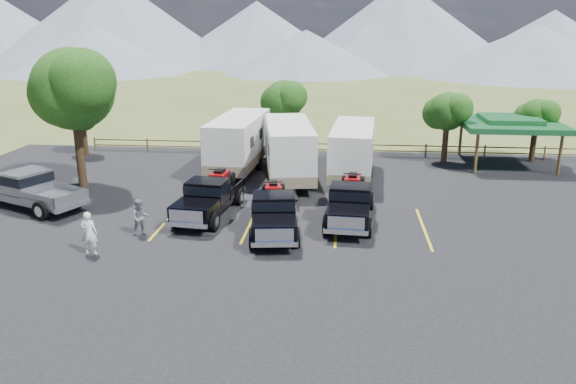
# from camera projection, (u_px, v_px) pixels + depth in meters

# --- Properties ---
(ground) EXTENTS (320.00, 320.00, 0.00)m
(ground) POSITION_uv_depth(u_px,v_px,m) (284.00, 259.00, 22.36)
(ground) COLOR #4C5C27
(ground) RESTS_ON ground
(asphalt_lot) EXTENTS (44.00, 34.00, 0.04)m
(asphalt_lot) POSITION_uv_depth(u_px,v_px,m) (291.00, 232.00, 25.22)
(asphalt_lot) COLOR black
(asphalt_lot) RESTS_ON ground
(stall_lines) EXTENTS (12.12, 5.50, 0.01)m
(stall_lines) POSITION_uv_depth(u_px,v_px,m) (293.00, 224.00, 26.16)
(stall_lines) COLOR gold
(stall_lines) RESTS_ON asphalt_lot
(tree_big_nw) EXTENTS (5.54, 5.18, 7.84)m
(tree_big_nw) POSITION_uv_depth(u_px,v_px,m) (72.00, 89.00, 30.54)
(tree_big_nw) COLOR black
(tree_big_nw) RESTS_ON ground
(tree_ne_a) EXTENTS (3.11, 2.92, 4.76)m
(tree_ne_a) POSITION_uv_depth(u_px,v_px,m) (447.00, 112.00, 36.74)
(tree_ne_a) COLOR black
(tree_ne_a) RESTS_ON ground
(tree_ne_b) EXTENTS (2.77, 2.59, 4.27)m
(tree_ne_b) POSITION_uv_depth(u_px,v_px,m) (536.00, 116.00, 37.23)
(tree_ne_b) COLOR black
(tree_ne_b) RESTS_ON ground
(tree_north) EXTENTS (3.46, 3.24, 5.25)m
(tree_north) POSITION_uv_depth(u_px,v_px,m) (284.00, 100.00, 39.58)
(tree_north) COLOR black
(tree_north) RESTS_ON ground
(tree_nw_small) EXTENTS (2.59, 2.43, 3.85)m
(tree_nw_small) POSITION_uv_depth(u_px,v_px,m) (82.00, 116.00, 39.28)
(tree_nw_small) COLOR black
(tree_nw_small) RESTS_ON ground
(rail_fence) EXTENTS (36.12, 0.12, 1.00)m
(rail_fence) POSITION_uv_depth(u_px,v_px,m) (340.00, 148.00, 39.64)
(rail_fence) COLOR brown
(rail_fence) RESTS_ON ground
(pavilion) EXTENTS (6.20, 6.20, 3.22)m
(pavilion) POSITION_uv_depth(u_px,v_px,m) (509.00, 123.00, 36.55)
(pavilion) COLOR brown
(pavilion) RESTS_ON ground
(mountain_range) EXTENTS (209.00, 71.00, 20.00)m
(mountain_range) POSITION_uv_depth(u_px,v_px,m) (300.00, 29.00, 121.83)
(mountain_range) COLOR slate
(mountain_range) RESTS_ON ground
(rig_left) EXTENTS (2.65, 6.20, 2.01)m
(rig_left) POSITION_uv_depth(u_px,v_px,m) (210.00, 196.00, 27.18)
(rig_left) COLOR black
(rig_left) RESTS_ON asphalt_lot
(rig_center) EXTENTS (2.69, 6.13, 1.98)m
(rig_center) POSITION_uv_depth(u_px,v_px,m) (274.00, 210.00, 25.07)
(rig_center) COLOR black
(rig_center) RESTS_ON asphalt_lot
(rig_right) EXTENTS (2.44, 6.12, 2.01)m
(rig_right) POSITION_uv_depth(u_px,v_px,m) (350.00, 201.00, 26.38)
(rig_right) COLOR black
(rig_right) RESTS_ON asphalt_lot
(trailer_left) EXTENTS (2.97, 9.86, 3.42)m
(trailer_left) POSITION_uv_depth(u_px,v_px,m) (239.00, 143.00, 35.27)
(trailer_left) COLOR silver
(trailer_left) RESTS_ON asphalt_lot
(trailer_center) EXTENTS (3.78, 9.83, 3.40)m
(trailer_center) POSITION_uv_depth(u_px,v_px,m) (289.00, 151.00, 33.10)
(trailer_center) COLOR silver
(trailer_center) RESTS_ON asphalt_lot
(trailer_right) EXTENTS (2.87, 9.19, 3.18)m
(trailer_right) POSITION_uv_depth(u_px,v_px,m) (353.00, 151.00, 33.46)
(trailer_right) COLOR silver
(trailer_right) RESTS_ON asphalt_lot
(pickup_silver) EXTENTS (6.70, 4.46, 1.93)m
(pickup_silver) POSITION_uv_depth(u_px,v_px,m) (30.00, 189.00, 28.17)
(pickup_silver) COLOR gray
(pickup_silver) RESTS_ON asphalt_lot
(person_a) EXTENTS (0.70, 0.49, 1.81)m
(person_a) POSITION_uv_depth(u_px,v_px,m) (89.00, 233.00, 22.49)
(person_a) COLOR white
(person_a) RESTS_ON asphalt_lot
(person_b) EXTENTS (0.97, 0.88, 1.63)m
(person_b) POSITION_uv_depth(u_px,v_px,m) (140.00, 218.00, 24.56)
(person_b) COLOR slate
(person_b) RESTS_ON asphalt_lot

